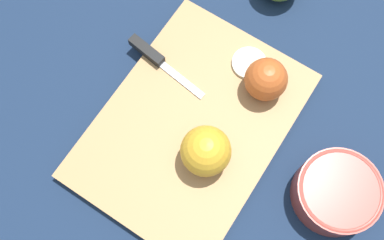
# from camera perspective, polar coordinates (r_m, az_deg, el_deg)

# --- Properties ---
(ground_plane) EXTENTS (4.00, 4.00, 0.00)m
(ground_plane) POSITION_cam_1_polar(r_m,az_deg,el_deg) (0.76, -0.00, -0.92)
(ground_plane) COLOR #14233D
(cutting_board) EXTENTS (0.43, 0.34, 0.02)m
(cutting_board) POSITION_cam_1_polar(r_m,az_deg,el_deg) (0.75, -0.00, -0.71)
(cutting_board) COLOR #A37A4C
(cutting_board) RESTS_ON ground_plane
(apple_half_left) EXTENTS (0.08, 0.08, 0.08)m
(apple_half_left) POSITION_cam_1_polar(r_m,az_deg,el_deg) (0.69, 1.74, -3.95)
(apple_half_left) COLOR gold
(apple_half_left) RESTS_ON cutting_board
(apple_half_right) EXTENTS (0.07, 0.07, 0.07)m
(apple_half_right) POSITION_cam_1_polar(r_m,az_deg,el_deg) (0.74, 9.38, 5.12)
(apple_half_right) COLOR #AD4C1E
(apple_half_right) RESTS_ON cutting_board
(knife) EXTENTS (0.02, 0.16, 0.02)m
(knife) POSITION_cam_1_polar(r_m,az_deg,el_deg) (0.78, -5.15, 8.25)
(knife) COLOR silver
(knife) RESTS_ON cutting_board
(apple_slice) EXTENTS (0.06, 0.06, 0.01)m
(apple_slice) POSITION_cam_1_polar(r_m,az_deg,el_deg) (0.78, 7.39, 7.09)
(apple_slice) COLOR #EFE5C6
(apple_slice) RESTS_ON cutting_board
(bowl) EXTENTS (0.13, 0.13, 0.06)m
(bowl) POSITION_cam_1_polar(r_m,az_deg,el_deg) (0.74, 17.89, -8.73)
(bowl) COLOR #99382D
(bowl) RESTS_ON ground_plane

